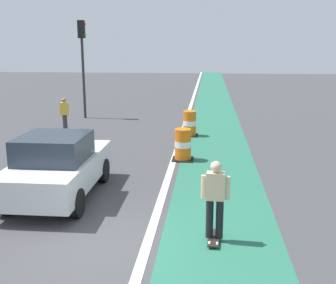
{
  "coord_description": "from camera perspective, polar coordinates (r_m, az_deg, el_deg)",
  "views": [
    {
      "loc": [
        2.07,
        -7.46,
        3.91
      ],
      "look_at": [
        0.9,
        4.37,
        1.1
      ],
      "focal_mm": 44.43,
      "sensor_mm": 36.0,
      "label": 1
    }
  ],
  "objects": [
    {
      "name": "traffic_barrel_mid",
      "position": [
        18.08,
        2.98,
        2.52
      ],
      "size": [
        0.73,
        0.73,
        1.09
      ],
      "color": "orange",
      "rests_on": "ground"
    },
    {
      "name": "bike_lane_strip",
      "position": [
        19.85,
        6.51,
        1.87
      ],
      "size": [
        2.5,
        80.0,
        0.01
      ],
      "primitive_type": "cube",
      "color": "#286B51",
      "rests_on": "ground"
    },
    {
      "name": "skateboarder_on_lane",
      "position": [
        8.39,
        6.48,
        -7.75
      ],
      "size": [
        0.57,
        0.81,
        1.69
      ],
      "color": "black",
      "rests_on": "ground"
    },
    {
      "name": "parked_sedan_nearest",
      "position": [
        11.1,
        -14.88,
        -3.26
      ],
      "size": [
        1.95,
        4.11,
        1.7
      ],
      "color": "silver",
      "rests_on": "ground"
    },
    {
      "name": "traffic_barrel_front",
      "position": [
        14.27,
        2.06,
        -0.4
      ],
      "size": [
        0.73,
        0.73,
        1.09
      ],
      "color": "orange",
      "rests_on": "ground"
    },
    {
      "name": "traffic_light_corner",
      "position": [
        22.71,
        -11.65,
        12.01
      ],
      "size": [
        0.41,
        0.32,
        5.1
      ],
      "color": "#2D2D2D",
      "rests_on": "ground"
    },
    {
      "name": "ground_plane",
      "position": [
        8.67,
        -9.04,
        -13.69
      ],
      "size": [
        100.0,
        100.0,
        0.0
      ],
      "primitive_type": "plane",
      "color": "#424244"
    },
    {
      "name": "pedestrian_crossing",
      "position": [
        18.96,
        -14.0,
        3.66
      ],
      "size": [
        0.34,
        0.2,
        1.61
      ],
      "color": "#33333D",
      "rests_on": "ground"
    },
    {
      "name": "lane_divider_stripe",
      "position": [
        19.88,
        2.18,
        1.97
      ],
      "size": [
        0.2,
        80.0,
        0.01
      ],
      "primitive_type": "cube",
      "color": "silver",
      "rests_on": "ground"
    }
  ]
}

